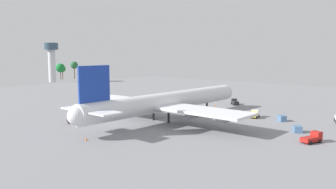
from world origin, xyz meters
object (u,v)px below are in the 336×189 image
safety_cone_nose (215,106)px  pushback_tractor (235,102)px  fuel_truck (312,138)px  cargo_container_fore (282,118)px  safety_cone_tail (86,139)px  control_tower (52,58)px  maintenance_van (75,119)px  cargo_loader (254,114)px  cargo_airplane (167,102)px  cargo_container_aft (297,129)px

safety_cone_nose → pushback_tractor: bearing=-17.5°
fuel_truck → cargo_container_fore: fuel_truck is taller
safety_cone_tail → control_tower: (81.17, 153.60, 16.90)m
maintenance_van → safety_cone_nose: size_ratio=8.03×
safety_cone_nose → cargo_loader: bearing=-116.3°
cargo_airplane → control_tower: bearing=71.8°
maintenance_van → control_tower: bearing=62.1°
safety_cone_tail → control_tower: control_tower is taller
maintenance_van → safety_cone_nose: maintenance_van is taller
cargo_loader → fuel_truck: size_ratio=0.90×
cargo_airplane → cargo_loader: (21.66, -18.46, -4.49)m
maintenance_van → cargo_container_fore: (43.50, -44.41, -0.33)m
cargo_airplane → pushback_tractor: 42.27m
fuel_truck → control_tower: size_ratio=0.21×
maintenance_van → cargo_airplane: bearing=-38.1°
cargo_container_fore → control_tower: size_ratio=0.12×
cargo_container_aft → safety_cone_tail: bearing=140.2°
cargo_loader → fuel_truck: fuel_truck is taller
cargo_loader → safety_cone_nose: 24.53m
cargo_container_aft → control_tower: (39.54, 188.30, 16.41)m
pushback_tractor → cargo_container_aft: 48.83m
control_tower → cargo_container_fore: bearing=-98.9°
cargo_loader → cargo_container_fore: (0.31, -9.05, -0.35)m
cargo_airplane → cargo_container_aft: 38.43m
cargo_container_aft → control_tower: control_tower is taller
cargo_airplane → cargo_loader: 28.82m
cargo_airplane → pushback_tractor: bearing=0.7°
cargo_loader → maintenance_van: size_ratio=0.93×
control_tower → fuel_truck: bearing=-103.7°
pushback_tractor → control_tower: (7.91, 151.10, 16.18)m
safety_cone_tail → maintenance_van: bearing=62.8°
cargo_container_fore → safety_cone_nose: 32.78m
cargo_airplane → maintenance_van: (-21.53, 16.90, -4.51)m
safety_cone_nose → cargo_airplane: bearing=-173.8°
cargo_airplane → safety_cone_tail: 31.75m
cargo_loader → cargo_container_aft: 21.42m
cargo_airplane → safety_cone_nose: bearing=6.2°
pushback_tractor → fuel_truck: bearing=-132.2°
control_tower → cargo_airplane: bearing=-108.2°
cargo_container_aft → safety_cone_tail: cargo_container_aft is taller
cargo_airplane → cargo_container_aft: (10.39, -36.67, -4.86)m
maintenance_van → fuel_truck: bearing=-68.4°
maintenance_van → safety_cone_nose: (54.04, -13.38, -0.87)m
cargo_airplane → pushback_tractor: size_ratio=14.33×
cargo_loader → cargo_airplane: bearing=139.6°
pushback_tractor → cargo_container_aft: bearing=-130.4°
fuel_truck → maintenance_van: bearing=111.6°
cargo_container_fore → cargo_airplane: bearing=128.6°
cargo_loader → safety_cone_tail: cargo_loader is taller
safety_cone_nose → control_tower: 150.08m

